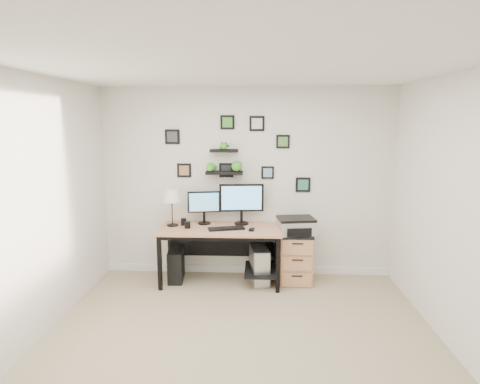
# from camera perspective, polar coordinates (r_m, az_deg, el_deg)

# --- Properties ---
(room) EXTENTS (4.00, 4.00, 4.00)m
(room) POSITION_cam_1_polar(r_m,az_deg,el_deg) (5.84, 0.90, -10.90)
(room) COLOR tan
(room) RESTS_ON ground
(desk) EXTENTS (1.60, 0.70, 0.75)m
(desk) POSITION_cam_1_polar(r_m,az_deg,el_deg) (5.37, -2.38, -6.32)
(desk) COLOR tan
(desk) RESTS_ON ground
(monitor_left) EXTENTS (0.44, 0.20, 0.45)m
(monitor_left) POSITION_cam_1_polar(r_m,az_deg,el_deg) (5.47, -5.14, -1.86)
(monitor_left) COLOR black
(monitor_left) RESTS_ON desk
(monitor_right) EXTENTS (0.60, 0.21, 0.56)m
(monitor_right) POSITION_cam_1_polar(r_m,az_deg,el_deg) (5.42, 0.22, -1.22)
(monitor_right) COLOR black
(monitor_right) RESTS_ON desk
(keyboard) EXTENTS (0.49, 0.27, 0.02)m
(keyboard) POSITION_cam_1_polar(r_m,az_deg,el_deg) (5.24, -1.96, -5.20)
(keyboard) COLOR black
(keyboard) RESTS_ON desk
(mouse) EXTENTS (0.08, 0.10, 0.03)m
(mouse) POSITION_cam_1_polar(r_m,az_deg,el_deg) (5.18, 1.68, -5.37)
(mouse) COLOR black
(mouse) RESTS_ON desk
(table_lamp) EXTENTS (0.25, 0.25, 0.50)m
(table_lamp) POSITION_cam_1_polar(r_m,az_deg,el_deg) (5.41, -9.69, -0.62)
(table_lamp) COLOR black
(table_lamp) RESTS_ON desk
(mug) EXTENTS (0.08, 0.08, 0.09)m
(mug) POSITION_cam_1_polar(r_m,az_deg,el_deg) (5.33, -7.47, -4.66)
(mug) COLOR black
(mug) RESTS_ON desk
(pen_cup) EXTENTS (0.07, 0.07, 0.10)m
(pen_cup) POSITION_cam_1_polar(r_m,az_deg,el_deg) (5.49, -8.03, -4.21)
(pen_cup) COLOR black
(pen_cup) RESTS_ON desk
(pc_tower_black) EXTENTS (0.23, 0.44, 0.43)m
(pc_tower_black) POSITION_cam_1_polar(r_m,az_deg,el_deg) (5.61, -9.08, -10.18)
(pc_tower_black) COLOR black
(pc_tower_black) RESTS_ON ground
(pc_tower_grey) EXTENTS (0.29, 0.51, 0.48)m
(pc_tower_grey) POSITION_cam_1_polar(r_m,az_deg,el_deg) (5.47, 2.77, -10.28)
(pc_tower_grey) COLOR gray
(pc_tower_grey) RESTS_ON ground
(file_cabinet) EXTENTS (0.43, 0.53, 0.67)m
(file_cabinet) POSITION_cam_1_polar(r_m,az_deg,el_deg) (5.52, 7.89, -9.13)
(file_cabinet) COLOR tan
(file_cabinet) RESTS_ON ground
(printer) EXTENTS (0.52, 0.44, 0.21)m
(printer) POSITION_cam_1_polar(r_m,az_deg,el_deg) (5.36, 7.96, -4.76)
(printer) COLOR silver
(printer) RESTS_ON file_cabinet
(wall_decor) EXTENTS (1.99, 0.18, 1.04)m
(wall_decor) POSITION_cam_1_polar(r_m,az_deg,el_deg) (5.43, -1.69, 4.95)
(wall_decor) COLOR black
(wall_decor) RESTS_ON ground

